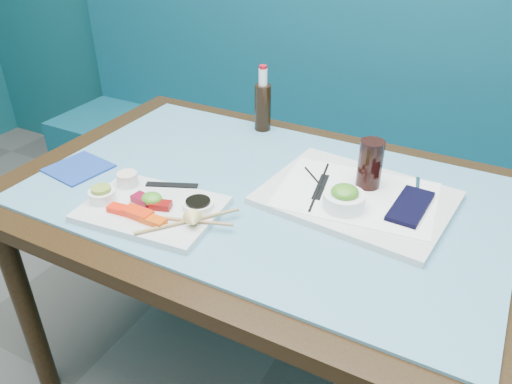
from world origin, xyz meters
The scene contains 34 objects.
booth_bench centered at (0.00, 2.29, 0.37)m, with size 3.00×0.56×1.17m.
dining_table centered at (0.00, 1.45, 0.67)m, with size 1.40×0.90×0.75m.
glass_top centered at (0.00, 1.45, 0.75)m, with size 1.22×0.76×0.01m, color #5895B1.
sashimi_plate centered at (-0.20, 1.22, 0.77)m, with size 0.33×0.24×0.02m, color silver.
salmon_left centered at (-0.25, 1.17, 0.78)m, with size 0.06×0.03×0.01m, color #FF210A.
salmon_mid centered at (-0.20, 1.17, 0.78)m, with size 0.07×0.04×0.02m, color red.
salmon_right centered at (-0.15, 1.17, 0.78)m, with size 0.06×0.03×0.01m, color #EE4D09.
tuna_left centered at (-0.23, 1.23, 0.78)m, with size 0.05×0.03×0.02m, color maroon.
tuna_right centered at (-0.18, 1.23, 0.78)m, with size 0.05×0.03×0.02m, color maroon.
seaweed_garnish centered at (-0.21, 1.23, 0.79)m, with size 0.05×0.05×0.03m, color #449121.
ramekin_wasabi centered at (-0.33, 1.19, 0.79)m, with size 0.07×0.07×0.03m, color white.
wasabi_fill centered at (-0.33, 1.19, 0.81)m, with size 0.05×0.05×0.01m, color olive.
ramekin_ginger centered at (-0.32, 1.28, 0.79)m, with size 0.06×0.06×0.02m, color silver.
ginger_fill centered at (-0.32, 1.28, 0.80)m, with size 0.05×0.05×0.01m, color beige.
soy_dish centered at (-0.10, 1.27, 0.78)m, with size 0.08×0.08×0.02m, color white.
soy_fill centered at (-0.10, 1.27, 0.79)m, with size 0.06×0.06×0.01m, color black.
lemon_wedge centered at (-0.06, 1.19, 0.80)m, with size 0.04×0.04×0.03m, color #E8CD6E.
chopstick_sleeve centered at (-0.22, 1.33, 0.78)m, with size 0.14×0.02×0.00m, color black.
wooden_chopstick_a centered at (-0.09, 1.21, 0.78)m, with size 0.01×0.01×0.23m, color #AA7A50.
wooden_chopstick_b centered at (-0.08, 1.21, 0.78)m, with size 0.01×0.01×0.25m, color #9D804A.
serving_tray centered at (0.23, 1.51, 0.77)m, with size 0.46×0.34×0.02m, color silver.
paper_placemat centered at (0.23, 1.51, 0.78)m, with size 0.39×0.28×0.00m, color white.
seaweed_bowl centered at (0.22, 1.44, 0.80)m, with size 0.10×0.10×0.04m, color white.
seaweed_salad centered at (0.22, 1.44, 0.82)m, with size 0.07×0.07×0.03m, color #428A1F.
cola_glass centered at (0.24, 1.57, 0.84)m, with size 0.06×0.06×0.13m, color black.
navy_pouch centered at (0.36, 1.51, 0.78)m, with size 0.07×0.17×0.01m, color black.
fork centered at (0.36, 1.62, 0.78)m, with size 0.01×0.01×0.09m, color silver.
black_chopstick_a centered at (0.13, 1.50, 0.78)m, with size 0.01×0.01×0.25m, color black.
black_chopstick_b centered at (0.14, 1.50, 0.78)m, with size 0.01×0.01×0.22m, color black.
tray_sleeve centered at (0.13, 1.50, 0.78)m, with size 0.02×0.13×0.00m, color black.
cola_bottle_body centered at (-0.19, 1.79, 0.83)m, with size 0.05×0.05×0.15m, color black.
cola_bottle_neck centered at (-0.19, 1.79, 0.94)m, with size 0.03×0.03×0.05m, color white.
cola_bottle_cap centered at (-0.19, 1.79, 0.97)m, with size 0.02×0.02×0.01m, color red.
blue_napkin centered at (-0.52, 1.30, 0.76)m, with size 0.15×0.15×0.01m, color navy.
Camera 1 is at (0.51, 0.44, 1.44)m, focal length 35.00 mm.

